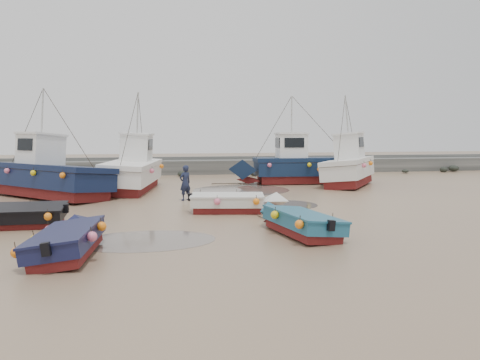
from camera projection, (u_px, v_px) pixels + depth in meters
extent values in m
plane|color=#8F7758|center=(225.00, 221.00, 19.63)|extent=(120.00, 120.00, 0.00)
cube|color=slate|center=(191.00, 167.00, 41.12)|extent=(60.00, 2.20, 1.20)
cube|color=slate|center=(190.00, 158.00, 42.23)|extent=(60.00, 0.60, 0.25)
ellipsoid|color=black|center=(254.00, 173.00, 39.10)|extent=(0.84, 0.86, 0.51)
ellipsoid|color=black|center=(281.00, 170.00, 41.06)|extent=(0.98, 1.07, 0.72)
ellipsoid|color=black|center=(354.00, 171.00, 41.14)|extent=(0.78, 0.90, 0.59)
ellipsoid|color=black|center=(444.00, 170.00, 42.90)|extent=(0.68, 0.72, 0.52)
ellipsoid|color=black|center=(405.00, 171.00, 41.69)|extent=(0.60, 0.70, 0.31)
ellipsoid|color=black|center=(131.00, 172.00, 38.79)|extent=(0.99, 0.80, 0.58)
ellipsoid|color=black|center=(331.00, 172.00, 41.04)|extent=(0.54, 0.46, 0.30)
ellipsoid|color=black|center=(303.00, 172.00, 40.82)|extent=(0.61, 0.47, 0.46)
ellipsoid|color=black|center=(454.00, 168.00, 43.44)|extent=(0.92, 0.97, 0.58)
ellipsoid|color=black|center=(140.00, 174.00, 38.74)|extent=(0.61, 0.53, 0.32)
ellipsoid|color=black|center=(315.00, 171.00, 41.65)|extent=(0.67, 0.55, 0.43)
ellipsoid|color=black|center=(77.00, 174.00, 36.99)|extent=(1.09, 0.88, 0.72)
ellipsoid|color=black|center=(102.00, 175.00, 37.64)|extent=(0.65, 0.60, 0.37)
ellipsoid|color=black|center=(303.00, 171.00, 40.20)|extent=(0.88, 0.64, 0.62)
ellipsoid|color=black|center=(181.00, 174.00, 38.65)|extent=(0.64, 0.62, 0.48)
ellipsoid|color=black|center=(281.00, 172.00, 40.95)|extent=(0.55, 0.45, 0.29)
cylinder|color=#63584E|center=(145.00, 241.00, 16.10)|extent=(4.87, 4.87, 0.01)
cylinder|color=#63584E|center=(287.00, 205.00, 23.92)|extent=(3.16, 3.16, 0.01)
cylinder|color=#63584E|center=(17.00, 216.00, 20.73)|extent=(4.23, 4.23, 0.01)
cylinder|color=#63584E|center=(241.00, 190.00, 29.93)|extent=(6.21, 6.21, 0.01)
cube|color=maroon|center=(69.00, 252.00, 14.05)|extent=(1.60, 3.47, 0.30)
cube|color=#131636|center=(69.00, 240.00, 14.02)|extent=(1.85, 3.74, 0.45)
pyramid|color=#131636|center=(85.00, 212.00, 16.11)|extent=(1.65, 0.82, 0.90)
cube|color=brown|center=(69.00, 234.00, 14.00)|extent=(1.49, 3.14, 0.10)
cube|color=#131636|center=(68.00, 231.00, 13.99)|extent=(1.92, 3.82, 0.07)
cube|color=black|center=(49.00, 250.00, 12.12)|extent=(0.23, 0.19, 0.35)
cylinder|color=black|center=(91.00, 233.00, 17.10)|extent=(0.18, 2.00, 0.04)
sphere|color=orange|center=(19.00, 249.00, 12.48)|extent=(0.30, 0.30, 0.30)
sphere|color=orange|center=(95.00, 241.00, 13.38)|extent=(0.30, 0.30, 0.30)
sphere|color=orange|center=(37.00, 237.00, 13.91)|extent=(0.30, 0.30, 0.30)
sphere|color=orange|center=(105.00, 230.00, 14.81)|extent=(0.30, 0.30, 0.30)
sphere|color=orange|center=(51.00, 227.00, 15.34)|extent=(0.30, 0.30, 0.30)
cube|color=maroon|center=(302.00, 232.00, 16.88)|extent=(1.99, 3.47, 0.30)
cube|color=#1D5771|center=(302.00, 221.00, 16.84)|extent=(2.27, 3.75, 0.45)
pyramid|color=#1D5771|center=(276.00, 201.00, 18.74)|extent=(1.71, 1.02, 0.90)
cube|color=brown|center=(302.00, 217.00, 16.82)|extent=(1.84, 3.14, 0.10)
cube|color=#1D5771|center=(302.00, 214.00, 16.81)|extent=(2.35, 3.84, 0.07)
cube|color=black|center=(329.00, 226.00, 15.12)|extent=(0.25, 0.22, 0.35)
cylinder|color=black|center=(267.00, 220.00, 19.66)|extent=(0.44, 1.97, 0.04)
sphere|color=orange|center=(297.00, 228.00, 15.20)|extent=(0.30, 0.30, 0.30)
sphere|color=orange|center=(331.00, 219.00, 16.73)|extent=(0.30, 0.30, 0.30)
sphere|color=orange|center=(273.00, 218.00, 16.93)|extent=(0.30, 0.30, 0.30)
sphere|color=orange|center=(305.00, 211.00, 18.45)|extent=(0.30, 0.30, 0.30)
cube|color=maroon|center=(11.00, 224.00, 18.32)|extent=(3.72, 1.35, 0.30)
cube|color=black|center=(11.00, 214.00, 18.28)|extent=(4.00, 1.59, 0.45)
cube|color=brown|center=(11.00, 210.00, 18.27)|extent=(3.36, 1.27, 0.10)
cube|color=black|center=(10.00, 208.00, 18.26)|extent=(4.09, 1.65, 0.07)
cube|color=black|center=(67.00, 208.00, 18.63)|extent=(0.18, 0.22, 0.35)
sphere|color=orange|center=(48.00, 214.00, 17.66)|extent=(0.30, 0.30, 0.30)
sphere|color=orange|center=(31.00, 207.00, 19.25)|extent=(0.30, 0.30, 0.30)
cube|color=maroon|center=(227.00, 209.00, 21.74)|extent=(3.23, 1.76, 0.30)
cube|color=beige|center=(227.00, 201.00, 21.70)|extent=(3.49, 2.02, 0.45)
pyramid|color=beige|center=(270.00, 191.00, 21.68)|extent=(0.95, 1.61, 0.90)
cube|color=brown|center=(227.00, 198.00, 21.69)|extent=(2.93, 1.64, 0.10)
cube|color=beige|center=(227.00, 196.00, 21.68)|extent=(3.57, 2.09, 0.07)
cube|color=black|center=(190.00, 197.00, 21.67)|extent=(0.21, 0.25, 0.35)
cylinder|color=black|center=(289.00, 211.00, 21.79)|extent=(1.98, 0.36, 0.04)
sphere|color=orange|center=(200.00, 196.00, 22.55)|extent=(0.30, 0.30, 0.30)
sphere|color=orange|center=(217.00, 202.00, 20.82)|extent=(0.30, 0.30, 0.30)
sphere|color=orange|center=(237.00, 196.00, 22.57)|extent=(0.30, 0.30, 0.30)
sphere|color=orange|center=(256.00, 202.00, 20.84)|extent=(0.30, 0.30, 0.30)
cube|color=maroon|center=(50.00, 193.00, 26.45)|extent=(6.94, 6.73, 0.55)
cube|color=#0E1937|center=(49.00, 180.00, 26.37)|extent=(7.61, 7.40, 0.95)
pyramid|color=#0E1937|center=(5.00, 164.00, 28.75)|extent=(2.94, 2.99, 1.40)
cube|color=brown|center=(49.00, 171.00, 26.32)|extent=(7.40, 7.19, 0.08)
cube|color=#0E1937|center=(49.00, 168.00, 26.30)|extent=(7.78, 7.56, 0.30)
cube|color=white|center=(37.00, 151.00, 26.79)|extent=(2.79, 2.78, 1.70)
cube|color=white|center=(36.00, 135.00, 26.69)|extent=(3.01, 3.01, 0.12)
cube|color=black|center=(26.00, 146.00, 27.32)|extent=(1.17, 1.23, 0.68)
cylinder|color=#B7B7B2|center=(35.00, 111.00, 26.55)|extent=(0.10, 0.10, 2.60)
sphere|color=#E36485|center=(60.00, 179.00, 23.37)|extent=(0.30, 0.30, 0.30)
sphere|color=#E36485|center=(93.00, 173.00, 26.56)|extent=(0.30, 0.30, 0.30)
sphere|color=#E36485|center=(31.00, 176.00, 24.74)|extent=(0.30, 0.30, 0.30)
sphere|color=#E36485|center=(65.00, 171.00, 27.93)|extent=(0.30, 0.30, 0.30)
sphere|color=#E36485|center=(5.00, 174.00, 26.11)|extent=(0.30, 0.30, 0.30)
sphere|color=#E36485|center=(40.00, 169.00, 29.29)|extent=(0.30, 0.30, 0.30)
cube|color=maroon|center=(132.00, 186.00, 29.53)|extent=(3.15, 7.02, 0.55)
cube|color=white|center=(132.00, 175.00, 29.45)|extent=(3.59, 7.57, 0.95)
pyramid|color=white|center=(144.00, 160.00, 33.54)|extent=(2.68, 1.80, 1.40)
cube|color=brown|center=(132.00, 167.00, 29.40)|extent=(3.47, 7.39, 0.08)
cube|color=white|center=(132.00, 164.00, 29.38)|extent=(3.67, 7.74, 0.30)
cube|color=white|center=(135.00, 148.00, 30.27)|extent=(2.03, 2.25, 1.70)
cube|color=white|center=(134.00, 134.00, 30.17)|extent=(2.20, 2.43, 0.12)
cube|color=black|center=(138.00, 144.00, 31.26)|extent=(1.47, 0.28, 0.68)
cylinder|color=#B7B7B2|center=(134.00, 113.00, 30.03)|extent=(0.10, 0.10, 2.60)
cylinder|color=black|center=(148.00, 181.00, 34.86)|extent=(0.52, 2.97, 0.05)
sphere|color=#E36485|center=(97.00, 173.00, 26.52)|extent=(0.30, 0.30, 0.30)
sphere|color=#E36485|center=(151.00, 170.00, 28.48)|extent=(0.30, 0.30, 0.30)
sphere|color=#E36485|center=(114.00, 168.00, 30.35)|extent=(0.30, 0.30, 0.30)
sphere|color=#E36485|center=(161.00, 166.00, 32.31)|extent=(0.30, 0.30, 0.30)
cube|color=maroon|center=(304.00, 179.00, 33.79)|extent=(6.67, 2.52, 0.55)
cube|color=#0E1E38|center=(304.00, 169.00, 33.71)|extent=(7.17, 2.93, 0.95)
pyramid|color=#0E1E38|center=(249.00, 160.00, 33.17)|extent=(1.56, 2.62, 1.40)
cube|color=brown|center=(304.00, 162.00, 33.66)|extent=(7.00, 2.82, 0.08)
cube|color=#0E1E38|center=(304.00, 160.00, 33.64)|extent=(7.33, 2.99, 0.30)
cube|color=white|center=(292.00, 147.00, 33.43)|extent=(2.10, 1.89, 1.70)
cube|color=white|center=(292.00, 134.00, 33.34)|extent=(2.26, 2.04, 0.12)
cube|color=black|center=(278.00, 143.00, 33.29)|extent=(0.13, 1.52, 0.68)
cylinder|color=#B7B7B2|center=(292.00, 115.00, 33.20)|extent=(0.10, 0.10, 2.60)
cylinder|color=black|center=(233.00, 184.00, 33.22)|extent=(3.00, 0.22, 0.05)
sphere|color=#E36485|center=(349.00, 165.00, 32.62)|extent=(0.30, 0.30, 0.30)
sphere|color=#E36485|center=(318.00, 163.00, 35.21)|extent=(0.30, 0.30, 0.30)
sphere|color=#E36485|center=(309.00, 166.00, 32.30)|extent=(0.30, 0.30, 0.30)
sphere|color=#E36485|center=(281.00, 163.00, 34.89)|extent=(0.30, 0.30, 0.30)
sphere|color=#E36485|center=(270.00, 166.00, 31.98)|extent=(0.30, 0.30, 0.30)
cube|color=maroon|center=(349.00, 182.00, 32.07)|extent=(4.81, 5.57, 0.55)
cube|color=silver|center=(350.00, 171.00, 31.99)|extent=(5.34, 6.10, 0.95)
pyramid|color=silver|center=(360.00, 158.00, 34.99)|extent=(2.80, 2.57, 1.40)
cube|color=brown|center=(350.00, 164.00, 31.93)|extent=(5.18, 5.94, 0.08)
cube|color=silver|center=(350.00, 162.00, 31.92)|extent=(5.46, 6.24, 0.30)
cube|color=white|center=(353.00, 147.00, 32.52)|extent=(2.55, 2.61, 1.70)
cube|color=white|center=(353.00, 134.00, 32.43)|extent=(2.75, 2.82, 0.12)
cube|color=black|center=(356.00, 143.00, 33.41)|extent=(1.20, 0.88, 0.68)
cylinder|color=#B7B7B2|center=(354.00, 114.00, 32.28)|extent=(0.10, 0.10, 2.60)
cylinder|color=black|center=(363.00, 180.00, 36.10)|extent=(1.79, 2.46, 0.05)
sphere|color=#E36485|center=(321.00, 168.00, 30.48)|extent=(0.30, 0.30, 0.30)
sphere|color=#E36485|center=(366.00, 168.00, 30.34)|extent=(0.30, 0.30, 0.30)
sphere|color=#E36485|center=(331.00, 165.00, 32.53)|extent=(0.30, 0.30, 0.30)
sphere|color=#E36485|center=(373.00, 166.00, 32.40)|extent=(0.30, 0.30, 0.30)
sphere|color=#E36485|center=(339.00, 163.00, 34.58)|extent=(0.30, 0.30, 0.30)
imported|color=#1A2038|center=(185.00, 200.00, 25.46)|extent=(0.84, 0.77, 1.93)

